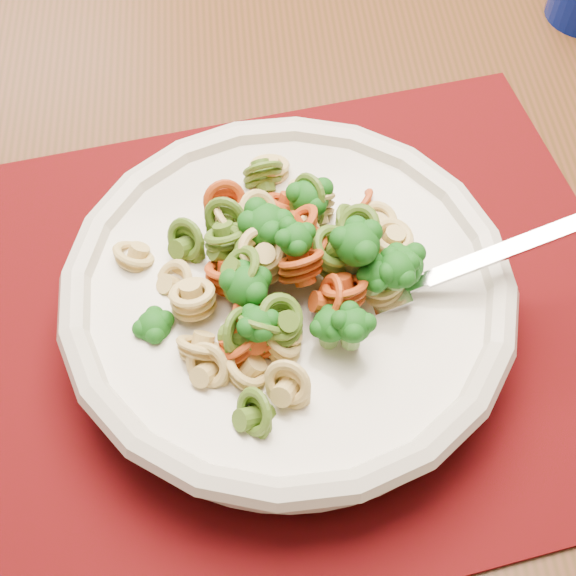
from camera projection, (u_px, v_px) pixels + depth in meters
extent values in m
cube|color=#4D2919|center=(164.00, 218.00, 1.52)|extent=(4.00, 4.00, 0.01)
cube|color=#522A17|center=(291.00, 204.00, 0.62)|extent=(1.44, 1.07, 0.04)
cube|color=#4C030D|center=(277.00, 321.00, 0.53)|extent=(0.49, 0.38, 0.00)
cylinder|color=silver|center=(288.00, 317.00, 0.53)|extent=(0.12, 0.12, 0.01)
cylinder|color=silver|center=(288.00, 300.00, 0.51)|extent=(0.27, 0.27, 0.03)
torus|color=silver|center=(288.00, 286.00, 0.50)|extent=(0.29, 0.29, 0.02)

